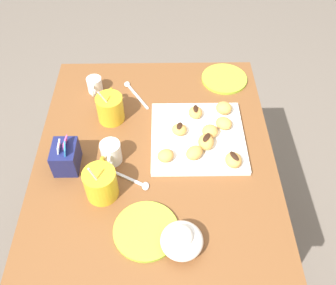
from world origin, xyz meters
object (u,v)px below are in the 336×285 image
chocolate_sauce_pitcher (95,84)px  beignet_2 (166,156)px  beignet_0 (224,108)px  sugar_caddy (66,157)px  coffee_mug_mustard_left (101,182)px  saucer_lime_left (146,230)px  beignet_4 (194,153)px  dining_table (156,180)px  coffee_mug_mustard_right (110,107)px  beignet_6 (233,160)px  ice_cream_bowl (182,240)px  beignet_5 (179,130)px  cream_pitcher_white (111,152)px  saucer_lime_right (224,79)px  beignet_8 (224,123)px  pastry_plate_square (198,137)px  beignet_3 (210,131)px  beignet_1 (206,142)px  beignet_7 (195,112)px

chocolate_sauce_pitcher → beignet_2: bearing=-142.7°
beignet_0 → sugar_caddy: bearing=112.8°
coffee_mug_mustard_left → sugar_caddy: size_ratio=1.35×
beignet_2 → saucer_lime_left: bearing=166.7°
beignet_4 → coffee_mug_mustard_left: bearing=113.4°
dining_table → coffee_mug_mustard_right: 0.29m
chocolate_sauce_pitcher → beignet_6: 0.56m
ice_cream_bowl → beignet_4: (0.27, -0.05, -0.00)m
dining_table → beignet_5: bearing=-50.2°
cream_pitcher_white → sugar_caddy: bearing=97.2°
saucer_lime_right → beignet_4: size_ratio=2.97×
coffee_mug_mustard_right → beignet_8: 0.37m
dining_table → pastry_plate_square: 0.21m
beignet_0 → beignet_2: beignet_0 is taller
beignet_3 → beignet_4: size_ratio=0.90×
cream_pitcher_white → sugar_caddy: (-0.02, 0.13, 0.00)m
pastry_plate_square → chocolate_sauce_pitcher: size_ratio=3.14×
chocolate_sauce_pitcher → saucer_lime_right: 0.47m
beignet_4 → beignet_8: size_ratio=1.05×
coffee_mug_mustard_right → ice_cream_bowl: coffee_mug_mustard_right is taller
cream_pitcher_white → beignet_6: (-0.03, -0.36, -0.01)m
saucer_lime_right → beignet_3: 0.30m
saucer_lime_left → beignet_8: bearing=-34.1°
sugar_caddy → beignet_1: 0.41m
saucer_lime_left → beignet_5: 0.34m
cream_pitcher_white → ice_cream_bowl: size_ratio=0.98×
chocolate_sauce_pitcher → beignet_7: (-0.14, -0.34, 0.00)m
beignet_8 → coffee_mug_mustard_left: bearing=122.6°
beignet_0 → beignet_1: 0.16m
beignet_7 → coffee_mug_mustard_right: bearing=87.8°
dining_table → beignet_4: size_ratio=15.89×
beignet_2 → beignet_7: (0.18, -0.10, 0.00)m
coffee_mug_mustard_right → beignet_5: 0.24m
sugar_caddy → beignet_2: sugar_caddy is taller
beignet_1 → beignet_6: size_ratio=1.01×
coffee_mug_mustard_right → ice_cream_bowl: 0.50m
beignet_1 → beignet_7: bearing=10.3°
beignet_2 → beignet_8: bearing=-55.5°
beignet_0 → beignet_6: bearing=-179.1°
saucer_lime_left → beignet_4: bearing=-30.5°
saucer_lime_right → beignet_6: bearing=176.8°
saucer_lime_right → beignet_0: (-0.18, 0.03, 0.03)m
coffee_mug_mustard_left → beignet_2: coffee_mug_mustard_left is taller
beignet_1 → beignet_6: bearing=-132.5°
coffee_mug_mustard_left → beignet_0: (0.30, -0.37, -0.02)m
coffee_mug_mustard_left → ice_cream_bowl: (-0.16, -0.21, -0.02)m
coffee_mug_mustard_right → coffee_mug_mustard_left: bearing=180.0°
coffee_mug_mustard_left → coffee_mug_mustard_right: coffee_mug_mustard_left is taller
beignet_5 → cream_pitcher_white: bearing=114.7°
ice_cream_bowl → coffee_mug_mustard_left: bearing=52.8°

